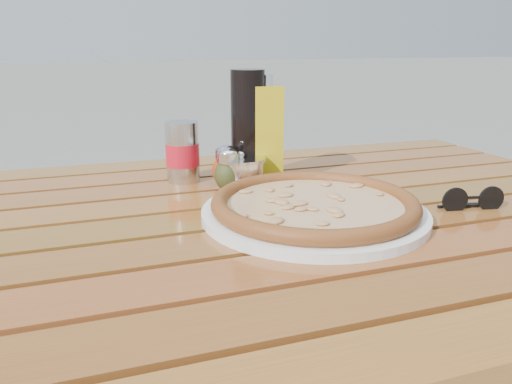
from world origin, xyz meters
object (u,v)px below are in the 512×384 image
object	(u,v)px
oregano_shaker	(228,170)
pizza	(314,204)
parmesan_tin	(241,172)
dark_bottle	(248,127)
sunglasses	(472,201)
olive_oil_cruet	(267,134)
soda_can	(182,153)
plate	(314,213)
table	(260,255)
pepper_shaker	(226,167)

from	to	relation	value
oregano_shaker	pizza	bearing A→B (deg)	-65.77
oregano_shaker	parmesan_tin	world-z (taller)	oregano_shaker
oregano_shaker	dark_bottle	bearing A→B (deg)	41.17
dark_bottle	sunglasses	distance (m)	0.43
olive_oil_cruet	soda_can	bearing A→B (deg)	160.61
plate	soda_can	size ratio (longest dim) A/B	3.00
table	pizza	distance (m)	0.13
pepper_shaker	parmesan_tin	bearing A→B (deg)	-32.90
oregano_shaker	pepper_shaker	bearing A→B (deg)	84.03
pizza	soda_can	xyz separation A→B (m)	(-0.16, 0.28, 0.04)
plate	sunglasses	distance (m)	0.27
plate	olive_oil_cruet	size ratio (longest dim) A/B	1.71
pizza	parmesan_tin	bearing A→B (deg)	105.83
olive_oil_cruet	parmesan_tin	bearing A→B (deg)	-159.24
olive_oil_cruet	table	bearing A→B (deg)	-113.73
pepper_shaker	soda_can	size ratio (longest dim) A/B	0.68
table	olive_oil_cruet	bearing A→B (deg)	66.27
plate	soda_can	distance (m)	0.33
table	sunglasses	distance (m)	0.37
oregano_shaker	parmesan_tin	xyz separation A→B (m)	(0.03, 0.01, -0.01)
pizza	dark_bottle	world-z (taller)	dark_bottle
soda_can	parmesan_tin	bearing A→B (deg)	-39.38
parmesan_tin	soda_can	bearing A→B (deg)	140.62
table	olive_oil_cruet	xyz separation A→B (m)	(0.08, 0.18, 0.17)
table	oregano_shaker	world-z (taller)	oregano_shaker
pepper_shaker	soda_can	distance (m)	0.10
pepper_shaker	oregano_shaker	xyz separation A→B (m)	(-0.00, -0.03, 0.00)
pizza	oregano_shaker	distance (m)	0.21
plate	oregano_shaker	size ratio (longest dim) A/B	4.39
pepper_shaker	parmesan_tin	xyz separation A→B (m)	(0.03, -0.02, -0.01)
pepper_shaker	soda_can	world-z (taller)	soda_can
pepper_shaker	soda_can	xyz separation A→B (m)	(-0.07, 0.06, 0.02)
plate	pizza	size ratio (longest dim) A/B	0.89
soda_can	parmesan_tin	size ratio (longest dim) A/B	1.19
plate	parmesan_tin	xyz separation A→B (m)	(-0.06, 0.20, 0.02)
pepper_shaker	sunglasses	size ratio (longest dim) A/B	0.74
plate	soda_can	world-z (taller)	soda_can
plate	pepper_shaker	world-z (taller)	pepper_shaker
table	pepper_shaker	size ratio (longest dim) A/B	17.07
plate	parmesan_tin	bearing A→B (deg)	105.83
plate	parmesan_tin	size ratio (longest dim) A/B	3.57
pizza	sunglasses	distance (m)	0.27
pizza	sunglasses	bearing A→B (deg)	-10.84
oregano_shaker	plate	bearing A→B (deg)	-65.77
table	olive_oil_cruet	distance (m)	0.26
sunglasses	parmesan_tin	bearing A→B (deg)	153.34
olive_oil_cruet	plate	bearing A→B (deg)	-91.07
pepper_shaker	olive_oil_cruet	distance (m)	0.11
dark_bottle	olive_oil_cruet	size ratio (longest dim) A/B	1.05
table	dark_bottle	distance (m)	0.27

